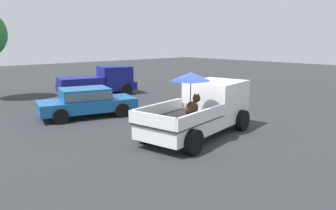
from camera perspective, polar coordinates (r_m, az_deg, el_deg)
The scene contains 4 objects.
ground_plane at distance 12.17m, azimuth 5.01°, elevation -5.37°, with size 80.00×80.00×0.00m, color #2D3033.
pickup_truck_main at distance 12.29m, azimuth 6.25°, elevation -0.49°, with size 5.30×2.97×2.42m.
pickup_truck_red at distance 21.40m, azimuth -11.73°, elevation 4.05°, with size 5.09×3.06×1.80m.
parked_sedan_near at distance 15.42m, azimuth -14.02°, elevation 0.72°, with size 4.61×2.83×1.33m.
Camera 1 is at (-8.61, -7.86, 3.47)m, focal length 35.01 mm.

